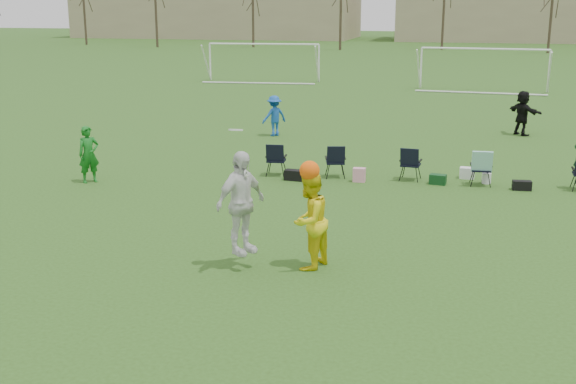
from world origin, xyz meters
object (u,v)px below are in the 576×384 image
(center_contest, at_px, (277,211))
(goal_mid, at_px, (484,57))
(fielder_black, at_px, (522,113))
(fielder_green_near, at_px, (89,154))
(goal_left, at_px, (264,51))
(fielder_blue, at_px, (274,116))

(center_contest, relative_size, goal_mid, 0.37)
(fielder_black, bearing_deg, goal_mid, -36.28)
(fielder_black, bearing_deg, center_contest, 120.59)
(fielder_green_near, distance_m, goal_mid, 28.60)
(fielder_green_near, bearing_deg, fielder_black, -4.66)
(fielder_black, distance_m, center_contest, 17.27)
(goal_left, height_order, goal_mid, same)
(fielder_black, relative_size, goal_left, 0.23)
(fielder_green_near, bearing_deg, goal_left, 49.53)
(fielder_green_near, bearing_deg, goal_mid, 20.85)
(fielder_blue, distance_m, center_contest, 14.42)
(fielder_blue, bearing_deg, fielder_green_near, 25.03)
(fielder_blue, height_order, center_contest, center_contest)
(fielder_black, height_order, goal_mid, goal_mid)
(fielder_blue, distance_m, goal_left, 20.78)
(fielder_green_near, xyz_separation_m, goal_left, (-2.95, 28.36, 1.12))
(fielder_black, xyz_separation_m, goal_mid, (-1.30, 15.33, 1.07))
(center_contest, xyz_separation_m, goal_left, (-9.89, 33.74, 0.80))
(goal_left, bearing_deg, goal_mid, -13.13)
(fielder_green_near, height_order, goal_mid, goal_mid)
(center_contest, relative_size, goal_left, 0.37)
(fielder_green_near, xyz_separation_m, center_contest, (6.94, -5.37, 0.32))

